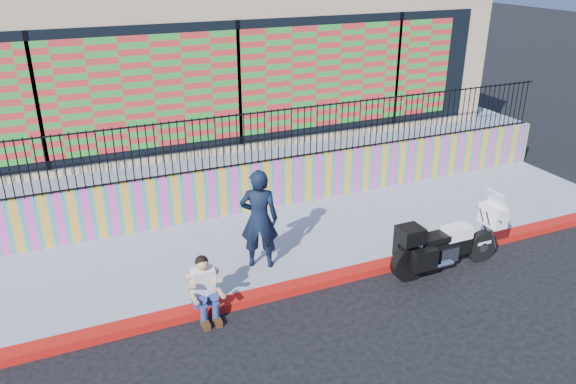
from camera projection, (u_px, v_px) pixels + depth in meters
ground at (318, 285)px, 10.25m from camera, size 90.00×90.00×0.00m
red_curb at (318, 282)px, 10.22m from camera, size 16.00×0.30×0.15m
sidewalk at (283, 242)px, 11.61m from camera, size 16.00×3.00×0.15m
mural_wall at (255, 187)px, 12.71m from camera, size 16.00×0.20×1.10m
metal_fence at (254, 138)px, 12.25m from camera, size 15.80×0.04×1.20m
elevated_platform at (196, 129)px, 17.03m from camera, size 16.00×10.00×1.25m
storefront_building at (192, 42)px, 15.80m from camera, size 14.00×8.06×4.00m
police_motorcycle at (446, 242)px, 10.50m from camera, size 2.32×0.77×1.45m
police_officer at (259, 219)px, 10.25m from camera, size 0.83×0.71×1.93m
seated_man at (206, 294)px, 9.20m from camera, size 0.54×0.71×1.06m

